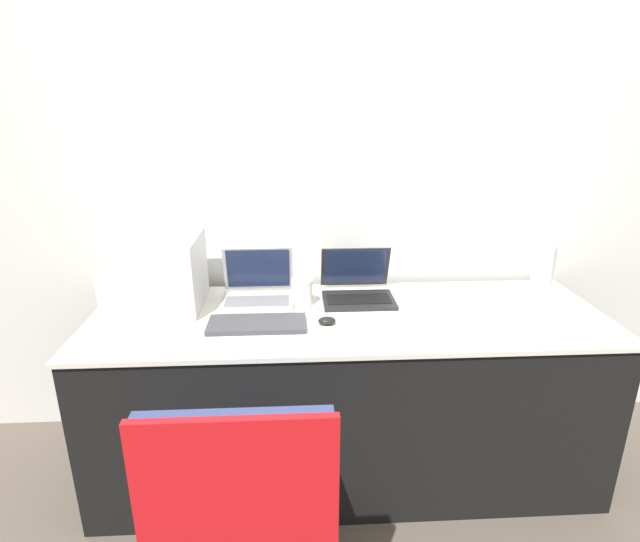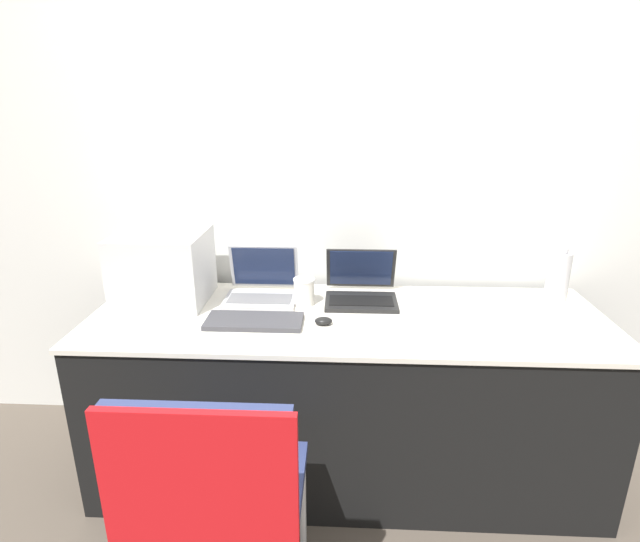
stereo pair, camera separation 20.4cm
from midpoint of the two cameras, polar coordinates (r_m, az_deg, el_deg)
The scene contains 11 objects.
ground_plane at distance 2.23m, azimuth 5.72°, elevation -27.23°, with size 14.00×14.00×0.00m, color brown.
wall_back at distance 2.36m, azimuth 5.87°, elevation 11.30°, with size 8.00×0.05×2.60m.
table at distance 2.26m, azimuth 5.63°, elevation -14.00°, with size 2.13×0.72×0.77m.
printer at distance 2.24m, azimuth -15.09°, elevation 0.66°, with size 0.38×0.35×0.31m.
laptop_left at distance 2.23m, azimuth -4.09°, elevation -1.91°, with size 0.31×0.27×0.22m.
laptop_right at distance 2.23m, azimuth 7.33°, elevation -2.12°, with size 0.31×0.29×0.22m.
external_keyboard at distance 2.00m, azimuth -4.62°, elevation -5.80°, with size 0.38×0.16×0.02m.
coffee_cup at distance 2.16m, azimuth 0.88°, elevation -2.40°, with size 0.09×0.09×0.12m.
mouse at distance 1.98m, azimuth 3.36°, elevation -5.79°, with size 0.07×0.05×0.03m.
metal_pitcher at distance 2.46m, azimuth 27.75°, elevation -0.48°, with size 0.10×0.10×0.26m.
chair at distance 1.52m, azimuth -8.10°, elevation -23.72°, with size 0.50×0.46×0.91m.
Camera 2 is at (-0.02, -1.55, 1.61)m, focal length 28.00 mm.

